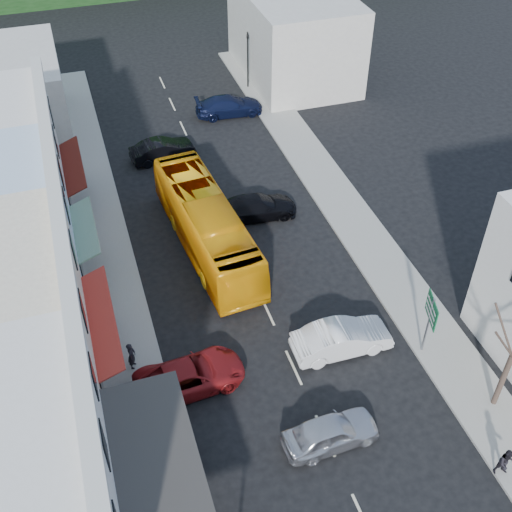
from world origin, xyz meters
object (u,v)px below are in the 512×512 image
Objects in this scene: car_white at (342,340)px; pedestrian_right at (507,461)px; car_silver at (331,433)px; traffic_signal at (248,61)px; car_red at (190,376)px; direction_sign at (428,326)px; street_tree at (512,356)px; pedestrian_left at (131,355)px; bus at (207,226)px.

pedestrian_right reaches higher than car_white.
traffic_signal reaches higher than car_silver.
traffic_signal is at bearing -27.00° from car_red.
direction_sign is 0.54× the size of street_tree.
car_silver is at bearing -138.34° from car_red.
car_white is 0.92× the size of traffic_signal.
direction_sign is (3.79, -1.34, 1.14)m from car_white.
direction_sign reaches higher than pedestrian_right.
car_red is (-5.06, 4.82, 0.00)m from car_silver.
direction_sign reaches higher than car_white.
traffic_signal is at bearing -7.53° from car_white.
pedestrian_left is 17.14m from street_tree.
direction_sign is (13.79, -3.31, 0.84)m from pedestrian_left.
car_red is 14.12m from pedestrian_right.
pedestrian_right reaches higher than car_red.
car_white is at bearing 80.25° from traffic_signal.
bus is 20.53m from traffic_signal.
street_tree is at bearing -116.86° from car_red.
car_white is (2.55, 4.70, 0.00)m from car_silver.
car_silver is at bearing -136.36° from direction_sign.
direction_sign reaches higher than car_red.
street_tree is at bearing -51.64° from direction_sign.
car_white is 9.12m from pedestrian_right.
pedestrian_left reaches higher than car_white.
pedestrian_right is (8.00, -18.04, -0.55)m from bus.
street_tree is (1.60, -3.83, 1.57)m from direction_sign.
direction_sign is 0.77× the size of traffic_signal.
car_silver and car_white have the same top height.
direction_sign reaches higher than car_silver.
street_tree is at bearing -61.84° from bus.
street_tree is at bearing -133.34° from car_white.
car_red is at bearing 155.46° from pedestrian_right.
pedestrian_right is (6.24, -3.63, 0.30)m from car_silver.
car_white is 2.59× the size of pedestrian_left.
car_silver is 6.99m from car_red.
direction_sign is 29.81m from traffic_signal.
traffic_signal is at bearing 61.19° from bus.
bus is at bearing -16.40° from pedestrian_left.
car_silver is 10.01m from pedestrian_left.
car_silver is 1.00× the size of car_white.
car_red is 30.67m from traffic_signal.
car_white is 2.59× the size of pedestrian_right.
direction_sign is at bearing -83.50° from pedestrian_left.
street_tree reaches higher than traffic_signal.
direction_sign is (11.40, -1.46, 1.14)m from car_red.
car_silver is 2.59× the size of pedestrian_right.
direction_sign is (6.34, 3.36, 1.14)m from car_silver.
pedestrian_right is 0.25× the size of street_tree.
pedestrian_right is 36.83m from traffic_signal.
direction_sign reaches higher than bus.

